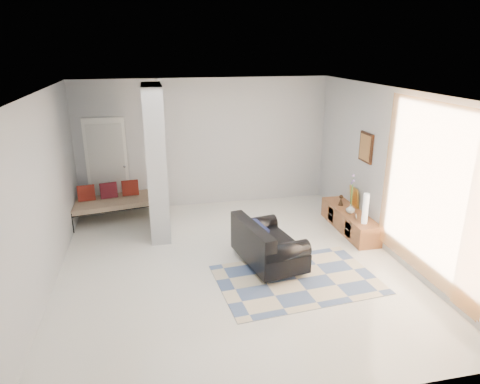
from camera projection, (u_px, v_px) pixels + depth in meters
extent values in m
plane|color=white|center=(232.00, 265.00, 7.06)|extent=(6.00, 6.00, 0.00)
plane|color=white|center=(230.00, 92.00, 6.15)|extent=(6.00, 6.00, 0.00)
plane|color=#B3B5B8|center=(205.00, 143.00, 9.38)|extent=(6.00, 0.00, 6.00)
plane|color=#B3B5B8|center=(295.00, 285.00, 3.83)|extent=(6.00, 0.00, 6.00)
plane|color=#B3B5B8|center=(41.00, 197.00, 6.06)|extent=(0.00, 6.00, 6.00)
plane|color=#B3B5B8|center=(392.00, 174.00, 7.15)|extent=(0.00, 6.00, 6.00)
cube|color=#ACB0B4|center=(156.00, 162.00, 7.87)|extent=(0.35, 1.20, 2.80)
cube|color=white|center=(107.00, 166.00, 9.05)|extent=(0.85, 0.06, 2.04)
plane|color=#FFA143|center=(431.00, 193.00, 6.06)|extent=(0.00, 2.55, 2.55)
cube|color=#331A0E|center=(366.00, 147.00, 7.90)|extent=(0.04, 0.45, 0.55)
cube|color=brown|center=(350.00, 221.00, 8.33)|extent=(0.45, 1.74, 0.40)
cube|color=#331A0E|center=(348.00, 230.00, 7.93)|extent=(0.02, 0.23, 0.28)
cube|color=#331A0E|center=(331.00, 214.00, 8.64)|extent=(0.02, 0.23, 0.28)
cube|color=gold|center=(354.00, 197.00, 8.46)|extent=(0.09, 0.32, 0.40)
cube|color=silver|center=(355.00, 216.00, 7.87)|extent=(0.04, 0.10, 0.12)
cylinder|color=silver|center=(267.00, 281.00, 6.48)|extent=(0.05, 0.05, 0.10)
cylinder|color=silver|center=(239.00, 251.00, 7.44)|extent=(0.05, 0.05, 0.10)
cylinder|color=silver|center=(301.00, 273.00, 6.71)|extent=(0.05, 0.05, 0.10)
cylinder|color=silver|center=(270.00, 245.00, 7.66)|extent=(0.05, 0.05, 0.10)
cube|color=black|center=(269.00, 251.00, 7.01)|extent=(1.04, 1.47, 0.30)
cube|color=black|center=(252.00, 235.00, 6.79)|extent=(0.45, 1.35, 0.36)
cylinder|color=black|center=(285.00, 252.00, 6.45)|extent=(0.80, 0.42, 0.28)
cylinder|color=black|center=(255.00, 225.00, 7.41)|extent=(0.80, 0.42, 0.28)
cube|color=black|center=(259.00, 233.00, 6.83)|extent=(0.23, 0.51, 0.31)
cylinder|color=black|center=(72.00, 223.00, 8.21)|extent=(0.04, 0.04, 0.40)
cylinder|color=black|center=(168.00, 210.00, 8.88)|extent=(0.04, 0.04, 0.40)
cylinder|color=black|center=(71.00, 210.00, 8.89)|extent=(0.04, 0.04, 0.40)
cylinder|color=black|center=(160.00, 198.00, 9.56)|extent=(0.04, 0.04, 0.40)
cube|color=beige|center=(119.00, 202.00, 8.83)|extent=(2.01, 1.13, 0.12)
cube|color=maroon|center=(86.00, 193.00, 8.67)|extent=(0.36, 0.22, 0.33)
cube|color=#5A161D|center=(109.00, 190.00, 8.83)|extent=(0.36, 0.22, 0.33)
cube|color=maroon|center=(130.00, 188.00, 8.99)|extent=(0.36, 0.22, 0.33)
cube|color=beige|center=(297.00, 279.00, 6.62)|extent=(2.55, 1.82, 0.01)
cylinder|color=white|center=(366.00, 209.00, 7.62)|extent=(0.10, 0.10, 0.56)
imported|color=silver|center=(350.00, 209.00, 8.15)|extent=(0.19, 0.19, 0.17)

